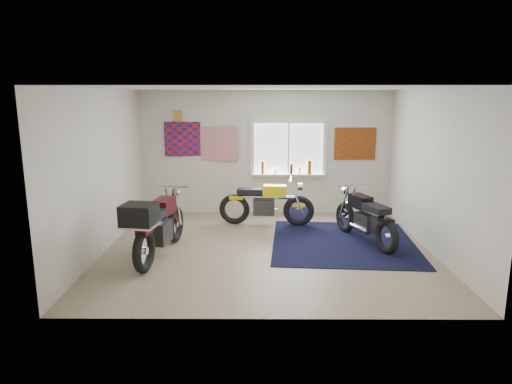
{
  "coord_description": "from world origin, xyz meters",
  "views": [
    {
      "loc": [
        -0.15,
        -7.46,
        2.6
      ],
      "look_at": [
        -0.2,
        0.4,
        0.92
      ],
      "focal_mm": 32.0,
      "sensor_mm": 36.0,
      "label": 1
    }
  ],
  "objects_px": {
    "navy_rug": "(343,242)",
    "maroon_tourer": "(156,225)",
    "yellow_triumph": "(266,204)",
    "black_chrome_bike": "(365,219)"
  },
  "relations": [
    {
      "from": "yellow_triumph",
      "to": "maroon_tourer",
      "type": "distance_m",
      "value": 2.68
    },
    {
      "from": "navy_rug",
      "to": "yellow_triumph",
      "type": "bearing_deg",
      "value": 140.08
    },
    {
      "from": "navy_rug",
      "to": "black_chrome_bike",
      "type": "height_order",
      "value": "black_chrome_bike"
    },
    {
      "from": "yellow_triumph",
      "to": "maroon_tourer",
      "type": "height_order",
      "value": "maroon_tourer"
    },
    {
      "from": "yellow_triumph",
      "to": "black_chrome_bike",
      "type": "height_order",
      "value": "black_chrome_bike"
    },
    {
      "from": "navy_rug",
      "to": "maroon_tourer",
      "type": "relative_size",
      "value": 1.22
    },
    {
      "from": "yellow_triumph",
      "to": "maroon_tourer",
      "type": "xyz_separation_m",
      "value": [
        -1.77,
        -2.0,
        0.13
      ]
    },
    {
      "from": "navy_rug",
      "to": "yellow_triumph",
      "type": "height_order",
      "value": "yellow_triumph"
    },
    {
      "from": "navy_rug",
      "to": "yellow_triumph",
      "type": "xyz_separation_m",
      "value": [
        -1.37,
        1.15,
        0.42
      ]
    },
    {
      "from": "black_chrome_bike",
      "to": "maroon_tourer",
      "type": "xyz_separation_m",
      "value": [
        -3.53,
        -0.9,
        0.13
      ]
    }
  ]
}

